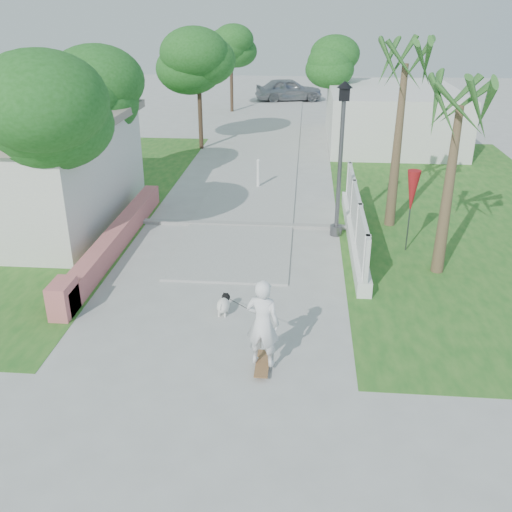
# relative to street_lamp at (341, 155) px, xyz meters

# --- Properties ---
(ground) EXTENTS (90.00, 90.00, 0.00)m
(ground) POSITION_rel_street_lamp_xyz_m (-2.90, -5.50, -2.43)
(ground) COLOR #B7B7B2
(ground) RESTS_ON ground
(path_strip) EXTENTS (3.20, 36.00, 0.06)m
(path_strip) POSITION_rel_street_lamp_xyz_m (-2.90, 14.50, -2.40)
(path_strip) COLOR #B7B7B2
(path_strip) RESTS_ON ground
(curb) EXTENTS (6.50, 0.25, 0.10)m
(curb) POSITION_rel_street_lamp_xyz_m (-2.90, 0.50, -2.38)
(curb) COLOR #999993
(curb) RESTS_ON ground
(grass_left) EXTENTS (8.00, 20.00, 0.01)m
(grass_left) POSITION_rel_street_lamp_xyz_m (-9.90, 2.50, -2.42)
(grass_left) COLOR #22601E
(grass_left) RESTS_ON ground
(grass_right) EXTENTS (8.00, 20.00, 0.01)m
(grass_right) POSITION_rel_street_lamp_xyz_m (4.10, 2.50, -2.42)
(grass_right) COLOR #22601E
(grass_right) RESTS_ON ground
(pink_wall) EXTENTS (0.45, 8.20, 0.80)m
(pink_wall) POSITION_rel_street_lamp_xyz_m (-6.20, -1.95, -2.11)
(pink_wall) COLOR #C46664
(pink_wall) RESTS_ON ground
(lattice_fence) EXTENTS (0.35, 7.00, 1.50)m
(lattice_fence) POSITION_rel_street_lamp_xyz_m (0.50, -0.50, -1.88)
(lattice_fence) COLOR white
(lattice_fence) RESTS_ON ground
(building_right) EXTENTS (6.00, 8.00, 2.60)m
(building_right) POSITION_rel_street_lamp_xyz_m (3.10, 12.50, -1.13)
(building_right) COLOR silver
(building_right) RESTS_ON ground
(street_lamp) EXTENTS (0.44, 0.44, 4.44)m
(street_lamp) POSITION_rel_street_lamp_xyz_m (0.00, 0.00, 0.00)
(street_lamp) COLOR #59595E
(street_lamp) RESTS_ON ground
(bollard) EXTENTS (0.14, 0.14, 1.09)m
(bollard) POSITION_rel_street_lamp_xyz_m (-2.70, 4.50, -1.84)
(bollard) COLOR white
(bollard) RESTS_ON ground
(patio_umbrella) EXTENTS (0.36, 0.36, 2.30)m
(patio_umbrella) POSITION_rel_street_lamp_xyz_m (1.90, -1.00, -0.74)
(patio_umbrella) COLOR #59595E
(patio_umbrella) RESTS_ON ground
(tree_left_near) EXTENTS (3.60, 3.60, 5.28)m
(tree_left_near) POSITION_rel_street_lamp_xyz_m (-7.38, -2.52, 1.40)
(tree_left_near) COLOR #4C3826
(tree_left_near) RESTS_ON ground
(tree_left_mid) EXTENTS (3.20, 3.20, 4.85)m
(tree_left_mid) POSITION_rel_street_lamp_xyz_m (-8.38, 2.98, 1.07)
(tree_left_mid) COLOR #4C3826
(tree_left_mid) RESTS_ON ground
(tree_path_left) EXTENTS (3.40, 3.40, 5.23)m
(tree_path_left) POSITION_rel_street_lamp_xyz_m (-5.88, 10.48, 1.39)
(tree_path_left) COLOR #4C3826
(tree_path_left) RESTS_ON ground
(tree_path_right) EXTENTS (3.00, 3.00, 4.79)m
(tree_path_right) POSITION_rel_street_lamp_xyz_m (0.32, 14.48, 1.07)
(tree_path_right) COLOR #4C3826
(tree_path_right) RESTS_ON ground
(tree_path_far) EXTENTS (3.20, 3.20, 5.17)m
(tree_path_far) POSITION_rel_street_lamp_xyz_m (-5.68, 20.48, 1.39)
(tree_path_far) COLOR #4C3826
(tree_path_far) RESTS_ON ground
(palm_far) EXTENTS (1.80, 1.80, 5.30)m
(palm_far) POSITION_rel_street_lamp_xyz_m (1.70, 1.00, 2.06)
(palm_far) COLOR brown
(palm_far) RESTS_ON ground
(palm_near) EXTENTS (1.80, 1.80, 4.70)m
(palm_near) POSITION_rel_street_lamp_xyz_m (2.50, -2.30, 1.53)
(palm_near) COLOR brown
(palm_near) RESTS_ON ground
(skateboarder) EXTENTS (1.38, 2.65, 1.86)m
(skateboarder) POSITION_rel_street_lamp_xyz_m (-2.15, -6.09, -1.61)
(skateboarder) COLOR olive
(skateboarder) RESTS_ON ground
(dog) EXTENTS (0.35, 0.64, 0.44)m
(dog) POSITION_rel_street_lamp_xyz_m (-2.68, -4.94, -2.19)
(dog) COLOR white
(dog) RESTS_ON ground
(parked_car) EXTENTS (4.88, 2.93, 1.55)m
(parked_car) POSITION_rel_street_lamp_xyz_m (-2.27, 24.88, -1.65)
(parked_car) COLOR #A6AAAE
(parked_car) RESTS_ON ground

